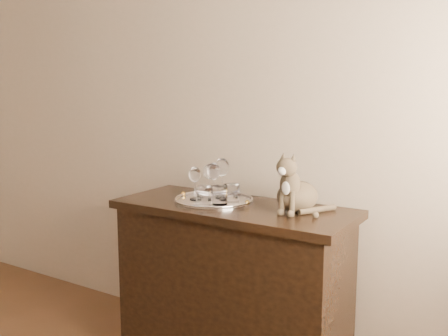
# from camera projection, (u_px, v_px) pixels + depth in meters

# --- Properties ---
(wall_back) EXTENTS (4.00, 0.10, 2.70)m
(wall_back) POSITION_uv_depth(u_px,v_px,m) (174.00, 101.00, 2.96)
(wall_back) COLOR #BCA68D
(wall_back) RESTS_ON ground
(sideboard) EXTENTS (1.20, 0.50, 0.85)m
(sideboard) POSITION_uv_depth(u_px,v_px,m) (233.00, 287.00, 2.53)
(sideboard) COLOR black
(sideboard) RESTS_ON ground
(tray) EXTENTS (0.40, 0.40, 0.01)m
(tray) POSITION_uv_depth(u_px,v_px,m) (214.00, 201.00, 2.55)
(tray) COLOR silver
(tray) RESTS_ON sideboard
(wine_glass_a) EXTENTS (0.06, 0.06, 0.17)m
(wine_glass_a) POSITION_uv_depth(u_px,v_px,m) (209.00, 180.00, 2.63)
(wine_glass_a) COLOR white
(wine_glass_a) RESTS_ON tray
(wine_glass_b) EXTENTS (0.08, 0.08, 0.20)m
(wine_glass_b) POSITION_uv_depth(u_px,v_px,m) (222.00, 177.00, 2.62)
(wine_glass_b) COLOR silver
(wine_glass_b) RESTS_ON tray
(wine_glass_c) EXTENTS (0.06, 0.06, 0.17)m
(wine_glass_c) POSITION_uv_depth(u_px,v_px,m) (195.00, 183.00, 2.54)
(wine_glass_c) COLOR white
(wine_glass_c) RESTS_ON tray
(wine_glass_d) EXTENTS (0.07, 0.07, 0.19)m
(wine_glass_d) POSITION_uv_depth(u_px,v_px,m) (213.00, 181.00, 2.56)
(wine_glass_d) COLOR silver
(wine_glass_d) RESTS_ON tray
(tumbler_a) EXTENTS (0.08, 0.08, 0.09)m
(tumbler_a) POSITION_uv_depth(u_px,v_px,m) (219.00, 195.00, 2.44)
(tumbler_a) COLOR white
(tumbler_a) RESTS_ON tray
(tumbler_b) EXTENTS (0.08, 0.08, 0.09)m
(tumbler_b) POSITION_uv_depth(u_px,v_px,m) (204.00, 196.00, 2.42)
(tumbler_b) COLOR silver
(tumbler_b) RESTS_ON tray
(tumbler_c) EXTENTS (0.08, 0.08, 0.09)m
(tumbler_c) POSITION_uv_depth(u_px,v_px,m) (231.00, 193.00, 2.49)
(tumbler_c) COLOR silver
(tumbler_c) RESTS_ON tray
(cat) EXTENTS (0.30, 0.29, 0.28)m
(cat) POSITION_uv_depth(u_px,v_px,m) (298.00, 181.00, 2.32)
(cat) COLOR #4A3E2C
(cat) RESTS_ON sideboard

